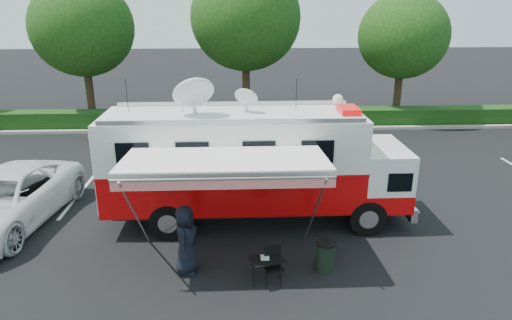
{
  "coord_description": "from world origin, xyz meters",
  "views": [
    {
      "loc": [
        -0.64,
        -13.47,
        6.73
      ],
      "look_at": [
        0.0,
        0.5,
        1.9
      ],
      "focal_mm": 32.0,
      "sensor_mm": 36.0,
      "label": 1
    }
  ],
  "objects": [
    {
      "name": "person",
      "position": [
        -1.97,
        -2.95,
        0.0
      ],
      "size": [
        0.74,
        1.0,
        1.88
      ],
      "primitive_type": "imported",
      "rotation": [
        0.0,
        0.0,
        1.41
      ],
      "color": "black",
      "rests_on": "ground_plane"
    },
    {
      "name": "back_border",
      "position": [
        1.14,
        12.9,
        5.0
      ],
      "size": [
        60.0,
        6.14,
        8.87
      ],
      "color": "#9E998E",
      "rests_on": "ground_plane"
    },
    {
      "name": "command_truck",
      "position": [
        -0.08,
        -0.0,
        1.95
      ],
      "size": [
        9.48,
        2.61,
        4.55
      ],
      "color": "black",
      "rests_on": "ground_plane"
    },
    {
      "name": "white_suv",
      "position": [
        -7.98,
        0.05,
        0.0
      ],
      "size": [
        3.64,
        6.48,
        1.71
      ],
      "primitive_type": "imported",
      "rotation": [
        0.0,
        0.0,
        -0.13
      ],
      "color": "white",
      "rests_on": "ground_plane"
    },
    {
      "name": "folding_chair",
      "position": [
        0.24,
        -3.49,
        0.57
      ],
      "size": [
        0.58,
        0.61,
        0.96
      ],
      "color": "black",
      "rests_on": "ground_plane"
    },
    {
      "name": "stall_lines",
      "position": [
        -0.5,
        3.0,
        0.0
      ],
      "size": [
        24.12,
        5.5,
        0.01
      ],
      "color": "silver",
      "rests_on": "ground_plane"
    },
    {
      "name": "trash_bin",
      "position": [
        1.67,
        -3.03,
        0.41
      ],
      "size": [
        0.54,
        0.54,
        0.81
      ],
      "color": "black",
      "rests_on": "ground_plane"
    },
    {
      "name": "awning",
      "position": [
        -0.93,
        -2.71,
        2.93
      ],
      "size": [
        5.18,
        2.67,
        3.12
      ],
      "color": "white",
      "rests_on": "ground_plane"
    },
    {
      "name": "ground_plane",
      "position": [
        0.0,
        0.0,
        0.0
      ],
      "size": [
        120.0,
        120.0,
        0.0
      ],
      "primitive_type": "plane",
      "color": "black",
      "rests_on": "ground"
    },
    {
      "name": "folding_table",
      "position": [
        0.09,
        -3.55,
        0.65
      ],
      "size": [
        0.96,
        0.8,
        0.7
      ],
      "color": "black",
      "rests_on": "ground_plane"
    }
  ]
}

